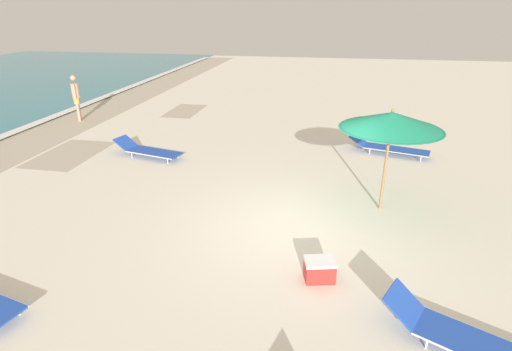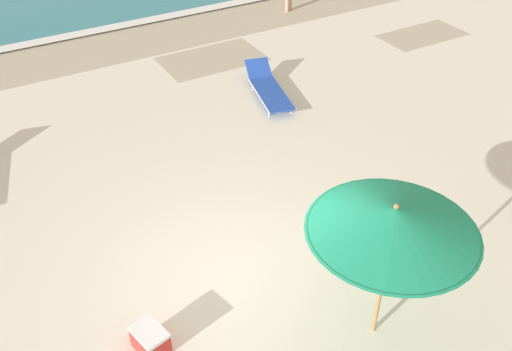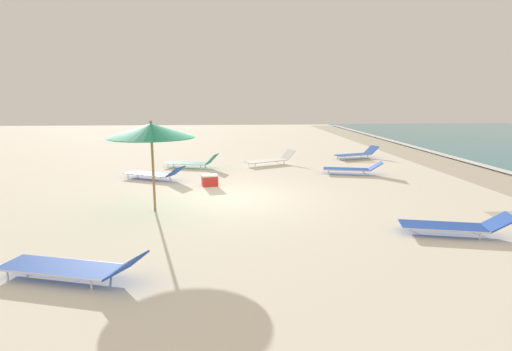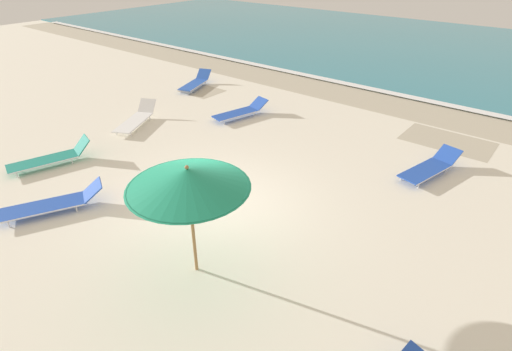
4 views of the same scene
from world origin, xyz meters
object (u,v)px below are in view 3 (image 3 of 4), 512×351
(sun_lounger_mid_beach_pair_a, at_px, (72,267))
(sun_lounger_beside_umbrella, at_px, (357,154))
(sun_lounger_mid_beach_solo, at_px, (455,225))
(cooler_box, at_px, (210,180))
(sun_lounger_mid_beach_pair_b, at_px, (154,173))
(beach_umbrella, at_px, (151,131))
(sun_lounger_near_water_right, at_px, (192,162))
(sun_lounger_near_water_left, at_px, (353,168))
(sun_lounger_under_umbrella, at_px, (271,160))

(sun_lounger_mid_beach_pair_a, bearing_deg, sun_lounger_beside_umbrella, 161.13)
(sun_lounger_mid_beach_solo, bearing_deg, cooler_box, -119.88)
(sun_lounger_mid_beach_pair_b, height_order, cooler_box, sun_lounger_mid_beach_pair_b)
(sun_lounger_beside_umbrella, relative_size, sun_lounger_mid_beach_pair_a, 0.90)
(beach_umbrella, distance_m, sun_lounger_mid_beach_pair_b, 4.42)
(sun_lounger_near_water_right, bearing_deg, sun_lounger_mid_beach_pair_b, -9.54)
(sun_lounger_near_water_left, relative_size, sun_lounger_mid_beach_solo, 0.99)
(sun_lounger_near_water_left, bearing_deg, cooler_box, -58.52)
(sun_lounger_under_umbrella, height_order, sun_lounger_near_water_right, sun_lounger_near_water_right)
(sun_lounger_beside_umbrella, distance_m, sun_lounger_mid_beach_solo, 10.52)
(sun_lounger_under_umbrella, bearing_deg, sun_lounger_near_water_left, 23.13)
(sun_lounger_mid_beach_pair_b, bearing_deg, beach_umbrella, 36.86)
(sun_lounger_beside_umbrella, bearing_deg, sun_lounger_under_umbrella, -90.31)
(beach_umbrella, distance_m, sun_lounger_near_water_left, 8.02)
(sun_lounger_mid_beach_pair_a, bearing_deg, beach_umbrella, -172.92)
(sun_lounger_under_umbrella, relative_size, sun_lounger_mid_beach_pair_a, 0.93)
(beach_umbrella, height_order, sun_lounger_mid_beach_pair_a, beach_umbrella)
(sun_lounger_mid_beach_solo, distance_m, sun_lounger_mid_beach_pair_b, 9.50)
(sun_lounger_mid_beach_pair_b, bearing_deg, cooler_box, 85.35)
(sun_lounger_beside_umbrella, height_order, sun_lounger_near_water_left, sun_lounger_beside_umbrella)
(sun_lounger_beside_umbrella, relative_size, sun_lounger_near_water_right, 0.97)
(sun_lounger_beside_umbrella, height_order, sun_lounger_mid_beach_solo, sun_lounger_beside_umbrella)
(sun_lounger_near_water_right, bearing_deg, sun_lounger_mid_beach_pair_a, 10.95)
(sun_lounger_mid_beach_pair_a, bearing_deg, cooler_box, -179.55)
(sun_lounger_near_water_left, bearing_deg, sun_lounger_under_umbrella, -116.02)
(beach_umbrella, relative_size, sun_lounger_mid_beach_pair_a, 0.93)
(sun_lounger_mid_beach_solo, relative_size, sun_lounger_mid_beach_pair_a, 0.91)
(beach_umbrella, bearing_deg, sun_lounger_near_water_right, 176.69)
(sun_lounger_mid_beach_solo, xyz_separation_m, cooler_box, (-4.98, -5.26, -0.02))
(sun_lounger_beside_umbrella, xyz_separation_m, sun_lounger_near_water_right, (2.03, -7.44, 0.00))
(sun_lounger_beside_umbrella, relative_size, sun_lounger_mid_beach_solo, 0.99)
(sun_lounger_mid_beach_pair_a, xyz_separation_m, sun_lounger_mid_beach_pair_b, (-7.74, -0.14, 0.01))
(sun_lounger_under_umbrella, height_order, cooler_box, sun_lounger_under_umbrella)
(sun_lounger_near_water_left, height_order, sun_lounger_mid_beach_pair_a, sun_lounger_near_water_left)
(cooler_box, bearing_deg, sun_lounger_mid_beach_pair_a, 60.91)
(beach_umbrella, xyz_separation_m, sun_lounger_mid_beach_solo, (2.19, 6.50, -1.80))
(beach_umbrella, relative_size, sun_lounger_mid_beach_pair_b, 0.99)
(sun_lounger_beside_umbrella, distance_m, sun_lounger_near_water_right, 7.72)
(sun_lounger_beside_umbrella, relative_size, sun_lounger_near_water_left, 1.00)
(beach_umbrella, bearing_deg, sun_lounger_mid_beach_pair_a, -9.00)
(beach_umbrella, height_order, sun_lounger_mid_beach_pair_b, beach_umbrella)
(sun_lounger_under_umbrella, xyz_separation_m, sun_lounger_beside_umbrella, (-1.48, 4.17, -0.00))
(beach_umbrella, xyz_separation_m, sun_lounger_mid_beach_pair_a, (3.77, -0.60, -1.80))
(sun_lounger_mid_beach_pair_a, bearing_deg, sun_lounger_mid_beach_solo, 118.60)
(sun_lounger_mid_beach_pair_b, bearing_deg, sun_lounger_near_water_right, -179.55)
(sun_lounger_beside_umbrella, height_order, sun_lounger_near_water_right, sun_lounger_near_water_right)
(sun_lounger_under_umbrella, height_order, sun_lounger_beside_umbrella, sun_lounger_under_umbrella)
(beach_umbrella, relative_size, sun_lounger_near_water_left, 1.02)
(sun_lounger_near_water_right, bearing_deg, sun_lounger_near_water_left, 90.28)
(sun_lounger_near_water_left, bearing_deg, sun_lounger_mid_beach_solo, 14.28)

